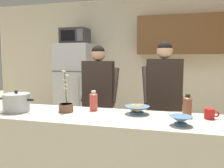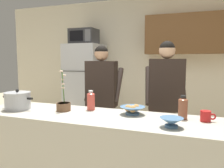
{
  "view_description": "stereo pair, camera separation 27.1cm",
  "coord_description": "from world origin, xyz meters",
  "px_view_note": "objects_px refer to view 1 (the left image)",
  "views": [
    {
      "loc": [
        0.68,
        -2.06,
        1.47
      ],
      "look_at": [
        0.0,
        0.55,
        1.17
      ],
      "focal_mm": 36.24,
      "sensor_mm": 36.0,
      "label": 1
    },
    {
      "loc": [
        0.94,
        -1.98,
        1.47
      ],
      "look_at": [
        0.0,
        0.55,
        1.17
      ],
      "focal_mm": 36.24,
      "sensor_mm": 36.0,
      "label": 2
    }
  ],
  "objects_px": {
    "empty_bowl": "(181,120)",
    "refrigerator": "(77,91)",
    "bottle_mid_counter": "(187,106)",
    "person_near_pot": "(99,90)",
    "microwave": "(75,36)",
    "cooking_pot": "(17,102)",
    "coffee_mug": "(210,114)",
    "bread_bowl": "(137,109)",
    "person_by_sink": "(164,91)",
    "bottle_near_edge": "(94,101)",
    "potted_orchid": "(66,105)"
  },
  "relations": [
    {
      "from": "refrigerator",
      "to": "cooking_pot",
      "type": "relative_size",
      "value": 4.46
    },
    {
      "from": "microwave",
      "to": "coffee_mug",
      "type": "height_order",
      "value": "microwave"
    },
    {
      "from": "person_near_pot",
      "to": "cooking_pot",
      "type": "height_order",
      "value": "person_near_pot"
    },
    {
      "from": "bottle_mid_counter",
      "to": "coffee_mug",
      "type": "bearing_deg",
      "value": -4.37
    },
    {
      "from": "empty_bowl",
      "to": "refrigerator",
      "type": "bearing_deg",
      "value": 131.99
    },
    {
      "from": "person_near_pot",
      "to": "person_by_sink",
      "type": "distance_m",
      "value": 0.89
    },
    {
      "from": "microwave",
      "to": "cooking_pot",
      "type": "distance_m",
      "value": 2.08
    },
    {
      "from": "bread_bowl",
      "to": "empty_bowl",
      "type": "height_order",
      "value": "bread_bowl"
    },
    {
      "from": "person_by_sink",
      "to": "empty_bowl",
      "type": "distance_m",
      "value": 1.06
    },
    {
      "from": "refrigerator",
      "to": "potted_orchid",
      "type": "xyz_separation_m",
      "value": [
        0.66,
        -1.79,
        0.12
      ]
    },
    {
      "from": "coffee_mug",
      "to": "empty_bowl",
      "type": "relative_size",
      "value": 0.68
    },
    {
      "from": "empty_bowl",
      "to": "person_near_pot",
      "type": "bearing_deg",
      "value": 134.86
    },
    {
      "from": "microwave",
      "to": "potted_orchid",
      "type": "distance_m",
      "value": 2.09
    },
    {
      "from": "cooking_pot",
      "to": "potted_orchid",
      "type": "relative_size",
      "value": 0.89
    },
    {
      "from": "bottle_near_edge",
      "to": "potted_orchid",
      "type": "relative_size",
      "value": 0.48
    },
    {
      "from": "refrigerator",
      "to": "empty_bowl",
      "type": "height_order",
      "value": "refrigerator"
    },
    {
      "from": "person_by_sink",
      "to": "refrigerator",
      "type": "bearing_deg",
      "value": 149.38
    },
    {
      "from": "coffee_mug",
      "to": "bread_bowl",
      "type": "relative_size",
      "value": 0.52
    },
    {
      "from": "refrigerator",
      "to": "person_near_pot",
      "type": "relative_size",
      "value": 1.05
    },
    {
      "from": "person_by_sink",
      "to": "bread_bowl",
      "type": "distance_m",
      "value": 0.77
    },
    {
      "from": "bread_bowl",
      "to": "potted_orchid",
      "type": "distance_m",
      "value": 0.74
    },
    {
      "from": "microwave",
      "to": "person_near_pot",
      "type": "xyz_separation_m",
      "value": [
        0.74,
        -0.92,
        -0.85
      ]
    },
    {
      "from": "bottle_mid_counter",
      "to": "person_near_pot",
      "type": "bearing_deg",
      "value": 145.98
    },
    {
      "from": "bottle_near_edge",
      "to": "potted_orchid",
      "type": "bearing_deg",
      "value": -151.82
    },
    {
      "from": "bread_bowl",
      "to": "bottle_near_edge",
      "type": "bearing_deg",
      "value": 175.07
    },
    {
      "from": "person_near_pot",
      "to": "cooking_pot",
      "type": "xyz_separation_m",
      "value": [
        -0.59,
        -0.97,
        -0.02
      ]
    },
    {
      "from": "microwave",
      "to": "coffee_mug",
      "type": "xyz_separation_m",
      "value": [
        2.07,
        -1.69,
        -0.92
      ]
    },
    {
      "from": "cooking_pot",
      "to": "person_by_sink",
      "type": "bearing_deg",
      "value": 32.54
    },
    {
      "from": "microwave",
      "to": "bottle_mid_counter",
      "type": "relative_size",
      "value": 2.19
    },
    {
      "from": "microwave",
      "to": "person_near_pot",
      "type": "bearing_deg",
      "value": -50.96
    },
    {
      "from": "microwave",
      "to": "cooking_pot",
      "type": "xyz_separation_m",
      "value": [
        0.15,
        -1.88,
        -0.87
      ]
    },
    {
      "from": "person_by_sink",
      "to": "bread_bowl",
      "type": "xyz_separation_m",
      "value": [
        -0.23,
        -0.73,
        -0.09
      ]
    },
    {
      "from": "person_by_sink",
      "to": "coffee_mug",
      "type": "xyz_separation_m",
      "value": [
        0.44,
        -0.75,
        -0.09
      ]
    },
    {
      "from": "bottle_mid_counter",
      "to": "empty_bowl",
      "type": "bearing_deg",
      "value": -103.11
    },
    {
      "from": "potted_orchid",
      "to": "person_near_pot",
      "type": "bearing_deg",
      "value": 84.63
    },
    {
      "from": "coffee_mug",
      "to": "cooking_pot",
      "type": "bearing_deg",
      "value": -174.35
    },
    {
      "from": "cooking_pot",
      "to": "bread_bowl",
      "type": "distance_m",
      "value": 1.26
    },
    {
      "from": "bottle_near_edge",
      "to": "empty_bowl",
      "type": "bearing_deg",
      "value": -21.4
    },
    {
      "from": "person_near_pot",
      "to": "microwave",
      "type": "bearing_deg",
      "value": 129.04
    },
    {
      "from": "potted_orchid",
      "to": "empty_bowl",
      "type": "bearing_deg",
      "value": -10.35
    },
    {
      "from": "cooking_pot",
      "to": "potted_orchid",
      "type": "bearing_deg",
      "value": 12.26
    },
    {
      "from": "cooking_pot",
      "to": "potted_orchid",
      "type": "height_order",
      "value": "potted_orchid"
    },
    {
      "from": "refrigerator",
      "to": "bread_bowl",
      "type": "height_order",
      "value": "refrigerator"
    },
    {
      "from": "person_by_sink",
      "to": "bottle_mid_counter",
      "type": "xyz_separation_m",
      "value": [
        0.24,
        -0.74,
        -0.03
      ]
    },
    {
      "from": "coffee_mug",
      "to": "person_near_pot",
      "type": "bearing_deg",
      "value": 149.63
    },
    {
      "from": "empty_bowl",
      "to": "bottle_mid_counter",
      "type": "height_order",
      "value": "bottle_mid_counter"
    },
    {
      "from": "person_near_pot",
      "to": "bottle_mid_counter",
      "type": "distance_m",
      "value": 1.36
    },
    {
      "from": "person_by_sink",
      "to": "bottle_near_edge",
      "type": "xyz_separation_m",
      "value": [
        -0.71,
        -0.69,
        -0.04
      ]
    },
    {
      "from": "person_by_sink",
      "to": "bottle_near_edge",
      "type": "distance_m",
      "value": 0.99
    },
    {
      "from": "coffee_mug",
      "to": "bottle_near_edge",
      "type": "xyz_separation_m",
      "value": [
        -1.15,
        0.06,
        0.06
      ]
    }
  ]
}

